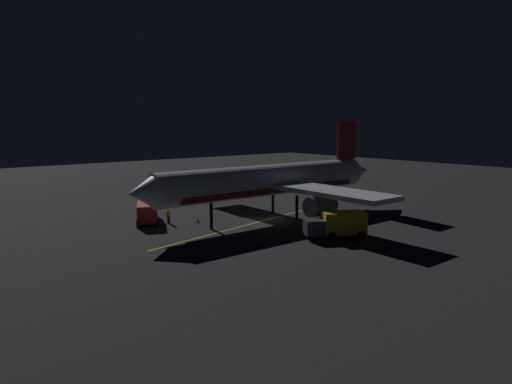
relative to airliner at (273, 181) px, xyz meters
The scene contains 8 objects.
ground_plane 4.67m from the airliner, 88.79° to the left, with size 180.00×180.00×0.20m, color #242425.
apron_guide_stripe 6.48m from the airliner, 97.77° to the left, with size 0.24×26.53×0.01m, color gold.
airliner is the anchor object (origin of this frame).
baggage_truck 15.01m from the airliner, 58.08° to the left, with size 6.80×4.75×2.35m.
catering_truck 11.33m from the airliner, behind, with size 4.93×6.18×2.64m.
ground_crew_worker 12.76m from the airliner, 62.40° to the left, with size 0.40×0.40×1.74m.
traffic_cone_near_left 11.48m from the airliner, 131.09° to the left, with size 0.50×0.50×0.55m.
traffic_cone_near_right 9.92m from the airliner, 62.69° to the left, with size 0.50×0.50×0.55m.
Camera 1 is at (-38.20, 33.58, 11.13)m, focal length 30.70 mm.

